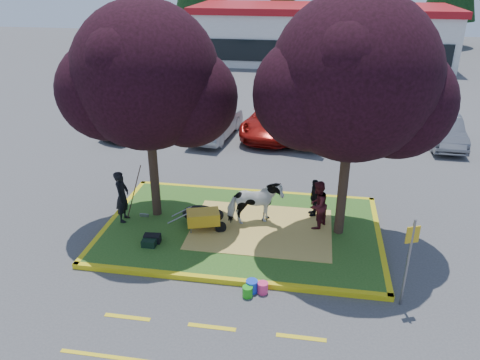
% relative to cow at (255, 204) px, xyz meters
% --- Properties ---
extents(ground, '(90.00, 90.00, 0.00)m').
position_rel_cow_xyz_m(ground, '(-0.36, -0.29, -0.84)').
color(ground, '#424244').
rests_on(ground, ground).
extents(median_island, '(8.00, 5.00, 0.15)m').
position_rel_cow_xyz_m(median_island, '(-0.36, -0.29, -0.76)').
color(median_island, '#28581B').
rests_on(median_island, ground).
extents(curb_near, '(8.30, 0.16, 0.15)m').
position_rel_cow_xyz_m(curb_near, '(-0.36, -2.87, -0.76)').
color(curb_near, yellow).
rests_on(curb_near, ground).
extents(curb_far, '(8.30, 0.16, 0.15)m').
position_rel_cow_xyz_m(curb_far, '(-0.36, 2.29, -0.76)').
color(curb_far, yellow).
rests_on(curb_far, ground).
extents(curb_left, '(0.16, 5.30, 0.15)m').
position_rel_cow_xyz_m(curb_left, '(-4.44, -0.29, -0.76)').
color(curb_left, yellow).
rests_on(curb_left, ground).
extents(curb_right, '(0.16, 5.30, 0.15)m').
position_rel_cow_xyz_m(curb_right, '(3.72, -0.29, -0.76)').
color(curb_right, yellow).
rests_on(curb_right, ground).
extents(straw_bedding, '(4.20, 3.00, 0.01)m').
position_rel_cow_xyz_m(straw_bedding, '(0.24, -0.29, -0.68)').
color(straw_bedding, '#E1C75C').
rests_on(straw_bedding, median_island).
extents(tree_purple_left, '(5.06, 4.20, 6.51)m').
position_rel_cow_xyz_m(tree_purple_left, '(-3.14, 0.10, 3.52)').
color(tree_purple_left, black).
rests_on(tree_purple_left, median_island).
extents(tree_purple_right, '(5.30, 4.40, 6.82)m').
position_rel_cow_xyz_m(tree_purple_right, '(2.56, -0.10, 3.72)').
color(tree_purple_right, black).
rests_on(tree_purple_right, median_island).
extents(fire_lane_stripe_a, '(1.10, 0.12, 0.01)m').
position_rel_cow_xyz_m(fire_lane_stripe_a, '(-2.36, -4.49, -0.84)').
color(fire_lane_stripe_a, yellow).
rests_on(fire_lane_stripe_a, ground).
extents(fire_lane_stripe_b, '(1.10, 0.12, 0.01)m').
position_rel_cow_xyz_m(fire_lane_stripe_b, '(-0.36, -4.49, -0.84)').
color(fire_lane_stripe_b, yellow).
rests_on(fire_lane_stripe_b, ground).
extents(fire_lane_stripe_c, '(1.10, 0.12, 0.01)m').
position_rel_cow_xyz_m(fire_lane_stripe_c, '(1.64, -4.49, -0.84)').
color(fire_lane_stripe_c, yellow).
rests_on(fire_lane_stripe_c, ground).
extents(retail_building, '(20.40, 8.40, 4.40)m').
position_rel_cow_xyz_m(retail_building, '(1.64, 27.70, 1.41)').
color(retail_building, silver).
rests_on(retail_building, ground).
extents(cow, '(1.79, 1.31, 1.38)m').
position_rel_cow_xyz_m(cow, '(0.00, 0.00, 0.00)').
color(cow, white).
rests_on(cow, median_island).
extents(calf, '(1.20, 0.73, 0.50)m').
position_rel_cow_xyz_m(calf, '(-1.67, -0.12, -0.44)').
color(calf, black).
rests_on(calf, median_island).
extents(handler, '(0.42, 0.61, 1.64)m').
position_rel_cow_xyz_m(handler, '(-4.03, -0.44, 0.13)').
color(handler, black).
rests_on(handler, median_island).
extents(visitor_a, '(0.85, 0.92, 1.51)m').
position_rel_cow_xyz_m(visitor_a, '(1.87, 0.09, 0.07)').
color(visitor_a, '#48141B').
rests_on(visitor_a, median_island).
extents(visitor_b, '(0.43, 0.77, 1.23)m').
position_rel_cow_xyz_m(visitor_b, '(1.77, 0.85, -0.07)').
color(visitor_b, black).
rests_on(visitor_b, median_island).
extents(wheelbarrow, '(1.71, 0.84, 0.65)m').
position_rel_cow_xyz_m(wheelbarrow, '(-1.44, -0.68, -0.24)').
color(wheelbarrow, black).
rests_on(wheelbarrow, median_island).
extents(gear_bag_dark, '(0.49, 0.29, 0.24)m').
position_rel_cow_xyz_m(gear_bag_dark, '(-2.75, -1.53, -0.57)').
color(gear_bag_dark, black).
rests_on(gear_bag_dark, median_island).
extents(gear_bag_green, '(0.39, 0.24, 0.21)m').
position_rel_cow_xyz_m(gear_bag_green, '(-2.77, -1.76, -0.59)').
color(gear_bag_green, black).
rests_on(gear_bag_green, median_island).
extents(sign_post, '(0.31, 0.15, 2.32)m').
position_rel_cow_xyz_m(sign_post, '(3.94, -2.99, 0.58)').
color(sign_post, slate).
rests_on(sign_post, ground).
extents(bucket_green, '(0.29, 0.29, 0.28)m').
position_rel_cow_xyz_m(bucket_green, '(0.27, -3.29, -0.70)').
color(bucket_green, green).
rests_on(bucket_green, ground).
extents(bucket_pink, '(0.34, 0.34, 0.29)m').
position_rel_cow_xyz_m(bucket_pink, '(0.62, -3.09, -0.69)').
color(bucket_pink, '#F93775').
rests_on(bucket_pink, ground).
extents(bucket_blue, '(0.33, 0.33, 0.32)m').
position_rel_cow_xyz_m(bucket_blue, '(0.35, -3.09, -0.68)').
color(bucket_blue, blue).
rests_on(bucket_blue, ground).
extents(car_black, '(3.40, 4.73, 1.50)m').
position_rel_cow_xyz_m(car_black, '(-6.59, 8.04, -0.09)').
color(car_black, black).
rests_on(car_black, ground).
extents(car_silver, '(1.95, 4.38, 1.40)m').
position_rel_cow_xyz_m(car_silver, '(-2.91, 7.96, -0.14)').
color(car_silver, '#9A9DA2').
rests_on(car_silver, ground).
extents(car_red, '(3.23, 5.65, 1.49)m').
position_rel_cow_xyz_m(car_red, '(-0.17, 8.87, -0.10)').
color(car_red, maroon).
rests_on(car_red, ground).
extents(car_white, '(3.28, 5.76, 1.57)m').
position_rel_cow_xyz_m(car_white, '(1.64, 8.97, -0.05)').
color(car_white, white).
rests_on(car_white, ground).
extents(car_grey, '(1.41, 3.95, 1.30)m').
position_rel_cow_xyz_m(car_grey, '(7.36, 8.69, -0.19)').
color(car_grey, slate).
rests_on(car_grey, ground).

